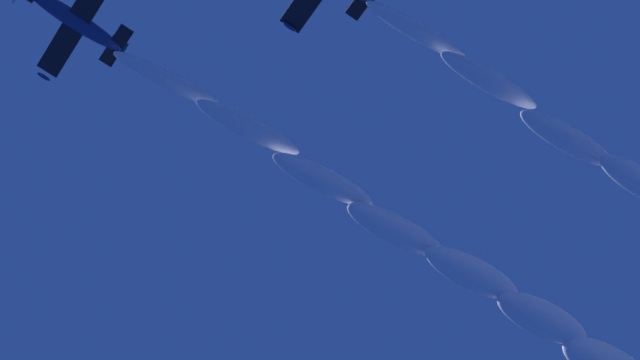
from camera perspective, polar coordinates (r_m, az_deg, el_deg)
The scene contains 1 object.
airplane_lead at distance 85.24m, azimuth -11.98°, elevation 7.70°, with size 9.61×8.73×2.97m.
Camera 1 is at (-33.27, 16.35, 1.67)m, focal length 66.12 mm.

